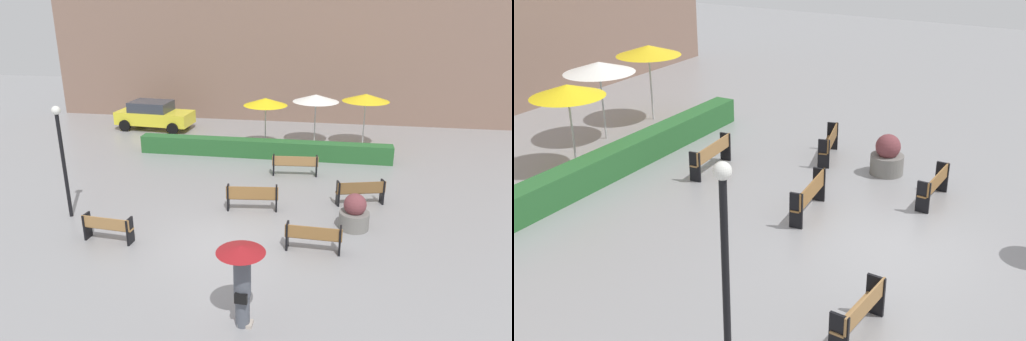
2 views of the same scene
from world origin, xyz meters
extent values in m
plane|color=gray|center=(0.00, 0.00, 0.00)|extent=(60.00, 60.00, 0.00)
cube|color=brown|center=(4.22, 3.68, 0.45)|extent=(1.73, 0.68, 0.04)
cube|color=brown|center=(4.25, 3.54, 0.67)|extent=(1.67, 0.49, 0.41)
cube|color=black|center=(3.45, 3.45, 0.44)|extent=(0.15, 0.34, 0.88)
cube|color=black|center=(5.00, 3.87, 0.44)|extent=(0.15, 0.34, 0.88)
cube|color=olive|center=(0.55, 2.55, 0.44)|extent=(1.79, 0.42, 0.04)
cube|color=olive|center=(0.57, 2.42, 0.68)|extent=(1.77, 0.24, 0.44)
cube|color=black|center=(-0.27, 2.44, 0.45)|extent=(0.10, 0.33, 0.90)
cube|color=black|center=(1.38, 2.62, 0.45)|extent=(0.10, 0.33, 0.90)
cube|color=olive|center=(2.76, 0.07, 0.43)|extent=(1.63, 0.31, 0.04)
cube|color=olive|center=(2.76, -0.07, 0.64)|extent=(1.62, 0.10, 0.37)
cube|color=black|center=(2.01, 0.08, 0.41)|extent=(0.07, 0.35, 0.82)
cube|color=black|center=(3.51, 0.02, 0.41)|extent=(0.07, 0.35, 0.82)
cube|color=#9E7242|center=(-3.30, -0.33, 0.44)|extent=(1.56, 0.39, 0.04)
cube|color=#9E7242|center=(-3.32, -0.48, 0.64)|extent=(1.54, 0.16, 0.36)
cube|color=black|center=(-4.01, -0.29, 0.41)|extent=(0.09, 0.37, 0.82)
cube|color=black|center=(-2.60, -0.40, 0.41)|extent=(0.09, 0.37, 0.82)
cube|color=#9E7242|center=(1.70, 6.22, 0.45)|extent=(1.89, 0.38, 0.04)
cube|color=#9E7242|center=(1.71, 6.09, 0.66)|extent=(1.88, 0.19, 0.39)
cube|color=black|center=(0.82, 6.13, 0.43)|extent=(0.09, 0.33, 0.86)
cube|color=black|center=(2.58, 6.27, 0.43)|extent=(0.09, 0.33, 0.86)
cylinder|color=#4C515B|center=(1.40, -3.49, 0.39)|extent=(0.32, 0.32, 0.78)
cube|color=#B2A599|center=(1.46, -3.50, 0.04)|extent=(0.33, 0.27, 0.08)
cylinder|color=#4C515B|center=(1.40, -3.49, 1.21)|extent=(0.38, 0.38, 0.85)
sphere|color=tan|center=(1.40, -3.49, 1.74)|extent=(0.21, 0.21, 0.21)
cube|color=black|center=(1.41, -3.71, 0.83)|extent=(0.28, 0.11, 0.22)
cylinder|color=black|center=(1.39, -3.59, 1.51)|extent=(0.02, 0.02, 0.90)
cone|color=maroon|center=(1.39, -3.59, 1.96)|extent=(1.05, 1.05, 0.16)
cylinder|color=slate|center=(3.96, 1.71, 0.28)|extent=(0.95, 0.95, 0.56)
sphere|color=brown|center=(3.96, 1.71, 0.82)|extent=(0.71, 0.71, 0.71)
cylinder|color=black|center=(-5.36, 1.05, 1.75)|extent=(0.12, 0.12, 3.49)
sphere|color=white|center=(-5.36, 1.05, 3.61)|extent=(0.28, 0.28, 0.28)
cylinder|color=silver|center=(-0.07, 9.74, 1.16)|extent=(0.06, 0.06, 2.32)
cone|color=yellow|center=(-0.07, 9.74, 2.32)|extent=(2.11, 2.11, 0.35)
cylinder|color=silver|center=(2.26, 10.76, 1.19)|extent=(0.06, 0.06, 2.38)
cone|color=white|center=(2.26, 10.76, 2.38)|extent=(2.26, 2.26, 0.35)
cylinder|color=silver|center=(4.64, 10.72, 1.24)|extent=(0.06, 0.06, 2.49)
cone|color=yellow|center=(4.64, 10.72, 2.49)|extent=(2.25, 2.25, 0.35)
cube|color=#28602D|center=(0.03, 8.40, 0.40)|extent=(11.63, 0.70, 0.81)
cube|color=#846656|center=(0.00, 16.00, 5.88)|extent=(28.00, 1.20, 11.75)
cube|color=yellow|center=(-6.76, 12.46, 0.67)|extent=(4.32, 2.06, 0.70)
cube|color=#333842|center=(-6.96, 12.48, 1.29)|extent=(2.32, 1.77, 0.55)
cylinder|color=black|center=(-5.27, 13.23, 0.32)|extent=(0.65, 0.27, 0.64)
cylinder|color=black|center=(-5.40, 11.48, 0.32)|extent=(0.65, 0.27, 0.64)
cylinder|color=black|center=(-8.12, 13.44, 0.32)|extent=(0.65, 0.27, 0.64)
cylinder|color=black|center=(-8.25, 11.70, 0.32)|extent=(0.65, 0.27, 0.64)
camera|label=1|loc=(3.10, -11.88, 6.75)|focal=32.60mm
camera|label=2|loc=(-12.14, -3.54, 7.03)|focal=44.23mm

